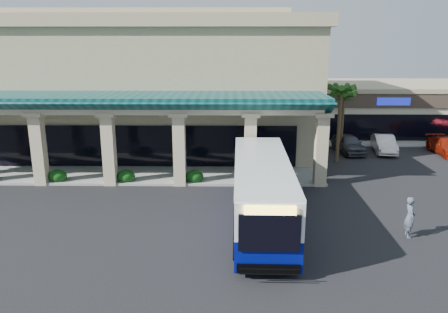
{
  "coord_description": "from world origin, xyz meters",
  "views": [
    {
      "loc": [
        0.19,
        -21.72,
        8.94
      ],
      "look_at": [
        -0.14,
        4.07,
        2.2
      ],
      "focal_mm": 35.0,
      "sensor_mm": 36.0,
      "label": 1
    }
  ],
  "objects_px": {
    "transit_bus": "(262,193)",
    "car_red": "(447,146)",
    "car_white": "(384,144)",
    "car_silver": "(349,144)",
    "pedestrian": "(410,217)"
  },
  "relations": [
    {
      "from": "car_silver",
      "to": "car_white",
      "type": "bearing_deg",
      "value": -3.76
    },
    {
      "from": "transit_bus",
      "to": "car_red",
      "type": "bearing_deg",
      "value": 42.72
    },
    {
      "from": "car_white",
      "to": "car_red",
      "type": "bearing_deg",
      "value": 0.94
    },
    {
      "from": "car_white",
      "to": "car_red",
      "type": "distance_m",
      "value": 4.98
    },
    {
      "from": "car_red",
      "to": "transit_bus",
      "type": "bearing_deg",
      "value": -138.88
    },
    {
      "from": "car_white",
      "to": "car_red",
      "type": "relative_size",
      "value": 0.95
    },
    {
      "from": "transit_bus",
      "to": "car_white",
      "type": "height_order",
      "value": "transit_bus"
    },
    {
      "from": "transit_bus",
      "to": "car_red",
      "type": "relative_size",
      "value": 2.54
    },
    {
      "from": "car_white",
      "to": "pedestrian",
      "type": "bearing_deg",
      "value": -96.9
    },
    {
      "from": "transit_bus",
      "to": "pedestrian",
      "type": "bearing_deg",
      "value": -10.92
    },
    {
      "from": "pedestrian",
      "to": "car_white",
      "type": "distance_m",
      "value": 17.12
    },
    {
      "from": "pedestrian",
      "to": "car_silver",
      "type": "height_order",
      "value": "pedestrian"
    },
    {
      "from": "car_silver",
      "to": "transit_bus",
      "type": "bearing_deg",
      "value": -124.72
    },
    {
      "from": "pedestrian",
      "to": "car_silver",
      "type": "bearing_deg",
      "value": -1.87
    },
    {
      "from": "car_white",
      "to": "transit_bus",
      "type": "bearing_deg",
      "value": -118.8
    }
  ]
}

